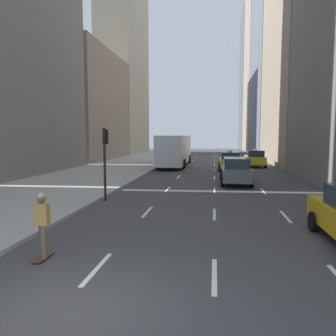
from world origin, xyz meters
TOP-DOWN VIEW (x-y plane):
  - ground_plane at (0.00, 0.00)m, footprint 160.00×160.00m
  - sidewalk_left at (-7.00, 27.00)m, footprint 8.00×66.00m
  - lane_markings at (2.60, 23.00)m, footprint 5.72×56.00m
  - building_row_left at (-14.00, 29.47)m, footprint 6.00×63.98m
  - building_row_right at (12.00, 46.29)m, footprint 6.00×87.91m
  - taxi_second at (4.00, 25.82)m, footprint 2.02×4.40m
  - taxi_third at (6.80, 29.98)m, footprint 2.02×4.40m
  - sedan_black_near at (4.00, 16.85)m, footprint 2.02×4.80m
  - city_bus at (-1.61, 29.50)m, footprint 2.80×11.61m
  - skateboarder at (-1.81, 2.42)m, footprint 0.36×0.80m
  - traffic_light_pole at (-2.75, 10.17)m, footprint 0.24×0.42m

SIDE VIEW (x-z plane):
  - ground_plane at x=0.00m, z-range 0.00..0.00m
  - lane_markings at x=2.60m, z-range 0.00..0.01m
  - sidewalk_left at x=-7.00m, z-range 0.00..0.15m
  - taxi_second at x=4.00m, z-range -0.05..1.82m
  - taxi_third at x=6.80m, z-range -0.05..1.82m
  - sedan_black_near at x=4.00m, z-range 0.01..1.79m
  - skateboarder at x=-1.81m, z-range 0.09..1.84m
  - city_bus at x=-1.61m, z-range 0.16..3.41m
  - traffic_light_pole at x=-2.75m, z-range 0.61..4.21m
  - building_row_left at x=-14.00m, z-range -3.36..32.99m
  - building_row_right at x=12.00m, z-range -1.93..35.74m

